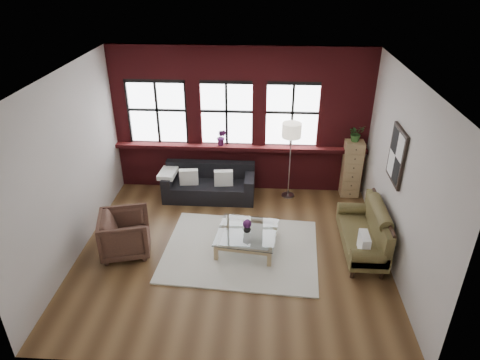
# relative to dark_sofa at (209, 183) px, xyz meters

# --- Properties ---
(floor) EXTENTS (5.50, 5.50, 0.00)m
(floor) POSITION_rel_dark_sofa_xyz_m (0.66, -1.90, -0.36)
(floor) COLOR #51361D
(floor) RESTS_ON ground
(ceiling) EXTENTS (5.50, 5.50, 0.00)m
(ceiling) POSITION_rel_dark_sofa_xyz_m (0.66, -1.90, 2.84)
(ceiling) COLOR white
(ceiling) RESTS_ON ground
(wall_back) EXTENTS (5.50, 0.00, 5.50)m
(wall_back) POSITION_rel_dark_sofa_xyz_m (0.66, 0.60, 1.24)
(wall_back) COLOR #BAB4AD
(wall_back) RESTS_ON ground
(wall_front) EXTENTS (5.50, 0.00, 5.50)m
(wall_front) POSITION_rel_dark_sofa_xyz_m (0.66, -4.40, 1.24)
(wall_front) COLOR #BAB4AD
(wall_front) RESTS_ON ground
(wall_left) EXTENTS (0.00, 5.00, 5.00)m
(wall_left) POSITION_rel_dark_sofa_xyz_m (-2.09, -1.90, 1.24)
(wall_left) COLOR #BAB4AD
(wall_left) RESTS_ON ground
(wall_right) EXTENTS (0.00, 5.00, 5.00)m
(wall_right) POSITION_rel_dark_sofa_xyz_m (3.41, -1.90, 1.24)
(wall_right) COLOR #BAB4AD
(wall_right) RESTS_ON ground
(brick_backwall) EXTENTS (5.50, 0.12, 3.20)m
(brick_backwall) POSITION_rel_dark_sofa_xyz_m (0.66, 0.54, 1.24)
(brick_backwall) COLOR maroon
(brick_backwall) RESTS_ON floor
(sill_ledge) EXTENTS (5.50, 0.30, 0.08)m
(sill_ledge) POSITION_rel_dark_sofa_xyz_m (0.66, 0.45, 0.68)
(sill_ledge) COLOR maroon
(sill_ledge) RESTS_ON brick_backwall
(window_left) EXTENTS (1.38, 0.10, 1.50)m
(window_left) POSITION_rel_dark_sofa_xyz_m (-1.14, 0.55, 1.39)
(window_left) COLOR black
(window_left) RESTS_ON brick_backwall
(window_mid) EXTENTS (1.38, 0.10, 1.50)m
(window_mid) POSITION_rel_dark_sofa_xyz_m (0.36, 0.55, 1.39)
(window_mid) COLOR black
(window_mid) RESTS_ON brick_backwall
(window_right) EXTENTS (1.38, 0.10, 1.50)m
(window_right) POSITION_rel_dark_sofa_xyz_m (1.76, 0.55, 1.39)
(window_right) COLOR black
(window_right) RESTS_ON brick_backwall
(wall_poster) EXTENTS (0.05, 0.74, 0.94)m
(wall_poster) POSITION_rel_dark_sofa_xyz_m (3.38, -1.60, 1.49)
(wall_poster) COLOR black
(wall_poster) RESTS_ON wall_right
(shag_rug) EXTENTS (2.88, 2.33, 0.03)m
(shag_rug) POSITION_rel_dark_sofa_xyz_m (0.81, -1.89, -0.34)
(shag_rug) COLOR beige
(shag_rug) RESTS_ON floor
(dark_sofa) EXTENTS (1.97, 0.80, 0.71)m
(dark_sofa) POSITION_rel_dark_sofa_xyz_m (0.00, 0.00, 0.00)
(dark_sofa) COLOR black
(dark_sofa) RESTS_ON floor
(pillow_a) EXTENTS (0.41, 0.19, 0.34)m
(pillow_a) POSITION_rel_dark_sofa_xyz_m (-0.42, -0.10, 0.19)
(pillow_a) COLOR white
(pillow_a) RESTS_ON dark_sofa
(pillow_b) EXTENTS (0.41, 0.19, 0.34)m
(pillow_b) POSITION_rel_dark_sofa_xyz_m (0.33, -0.10, 0.19)
(pillow_b) COLOR white
(pillow_b) RESTS_ON dark_sofa
(vintage_settee) EXTENTS (0.74, 1.66, 0.89)m
(vintage_settee) POSITION_rel_dark_sofa_xyz_m (2.96, -1.79, 0.09)
(vintage_settee) COLOR brown
(vintage_settee) RESTS_ON floor
(pillow_settee) EXTENTS (0.15, 0.38, 0.34)m
(pillow_settee) POSITION_rel_dark_sofa_xyz_m (2.88, -2.30, 0.20)
(pillow_settee) COLOR white
(pillow_settee) RESTS_ON vintage_settee
(armchair) EXTENTS (1.04, 1.02, 0.78)m
(armchair) POSITION_rel_dark_sofa_xyz_m (-1.25, -2.03, 0.03)
(armchair) COLOR #442C22
(armchair) RESTS_ON floor
(coffee_table) EXTENTS (1.18, 1.18, 0.36)m
(coffee_table) POSITION_rel_dark_sofa_xyz_m (0.91, -1.78, -0.19)
(coffee_table) COLOR #A48759
(coffee_table) RESTS_ON shag_rug
(vase) EXTENTS (0.17, 0.17, 0.15)m
(vase) POSITION_rel_dark_sofa_xyz_m (0.91, -1.78, 0.06)
(vase) COLOR #B2B2B2
(vase) RESTS_ON coffee_table
(flowers) EXTENTS (0.16, 0.16, 0.16)m
(flowers) POSITION_rel_dark_sofa_xyz_m (0.91, -1.78, 0.17)
(flowers) COLOR #4B1B4E
(flowers) RESTS_ON vase
(drawer_chest) EXTENTS (0.39, 0.39, 1.28)m
(drawer_chest) POSITION_rel_dark_sofa_xyz_m (3.10, 0.35, 0.29)
(drawer_chest) COLOR #A48759
(drawer_chest) RESTS_ON floor
(potted_plant_top) EXTENTS (0.41, 0.38, 0.36)m
(potted_plant_top) POSITION_rel_dark_sofa_xyz_m (3.10, 0.35, 1.11)
(potted_plant_top) COLOR #2D5923
(potted_plant_top) RESTS_ON drawer_chest
(floor_lamp) EXTENTS (0.40, 0.40, 1.87)m
(floor_lamp) POSITION_rel_dark_sofa_xyz_m (1.74, 0.17, 0.58)
(floor_lamp) COLOR #A5A5A8
(floor_lamp) RESTS_ON floor
(sill_plant) EXTENTS (0.25, 0.23, 0.38)m
(sill_plant) POSITION_rel_dark_sofa_xyz_m (0.25, 0.42, 0.91)
(sill_plant) COLOR #4B1B4E
(sill_plant) RESTS_ON sill_ledge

